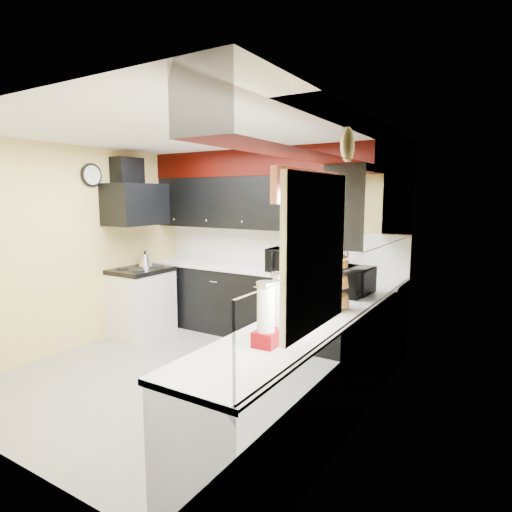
% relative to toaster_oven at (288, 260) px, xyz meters
% --- Properties ---
extents(ground, '(3.60, 3.60, 0.00)m').
position_rel_toaster_oven_xyz_m(ground, '(-0.38, -1.46, -1.09)').
color(ground, gray).
rests_on(ground, ground).
extents(wall_back, '(3.60, 0.06, 2.50)m').
position_rel_toaster_oven_xyz_m(wall_back, '(-0.38, 0.34, 0.16)').
color(wall_back, '#E0C666').
rests_on(wall_back, ground).
extents(wall_right, '(0.06, 3.60, 2.50)m').
position_rel_toaster_oven_xyz_m(wall_right, '(1.42, -1.46, 0.16)').
color(wall_right, '#E0C666').
rests_on(wall_right, ground).
extents(wall_left, '(0.06, 3.60, 2.50)m').
position_rel_toaster_oven_xyz_m(wall_left, '(-2.18, -1.46, 0.16)').
color(wall_left, '#E0C666').
rests_on(wall_left, ground).
extents(ceiling, '(3.60, 3.60, 0.06)m').
position_rel_toaster_oven_xyz_m(ceiling, '(-0.38, -1.46, 1.41)').
color(ceiling, white).
rests_on(ceiling, wall_back).
extents(cab_back, '(3.60, 0.60, 0.90)m').
position_rel_toaster_oven_xyz_m(cab_back, '(-0.38, 0.04, -0.64)').
color(cab_back, black).
rests_on(cab_back, ground).
extents(cab_right, '(0.60, 3.00, 0.90)m').
position_rel_toaster_oven_xyz_m(cab_right, '(1.12, -1.76, -0.64)').
color(cab_right, black).
rests_on(cab_right, ground).
extents(counter_back, '(3.62, 0.64, 0.04)m').
position_rel_toaster_oven_xyz_m(counter_back, '(-0.38, 0.04, -0.17)').
color(counter_back, white).
rests_on(counter_back, cab_back).
extents(counter_right, '(0.64, 3.02, 0.04)m').
position_rel_toaster_oven_xyz_m(counter_right, '(1.12, -1.76, -0.17)').
color(counter_right, white).
rests_on(counter_right, cab_right).
extents(splash_back, '(3.60, 0.02, 0.50)m').
position_rel_toaster_oven_xyz_m(splash_back, '(-0.38, 0.33, 0.10)').
color(splash_back, white).
rests_on(splash_back, counter_back).
extents(splash_right, '(0.02, 3.60, 0.50)m').
position_rel_toaster_oven_xyz_m(splash_right, '(1.41, -1.46, 0.10)').
color(splash_right, white).
rests_on(splash_right, counter_right).
extents(upper_back, '(2.60, 0.35, 0.70)m').
position_rel_toaster_oven_xyz_m(upper_back, '(-0.88, 0.17, 0.71)').
color(upper_back, black).
rests_on(upper_back, wall_back).
extents(upper_right, '(0.35, 1.80, 0.70)m').
position_rel_toaster_oven_xyz_m(upper_right, '(1.24, -0.56, 0.71)').
color(upper_right, black).
rests_on(upper_right, wall_right).
extents(soffit_back, '(3.60, 0.36, 0.35)m').
position_rel_toaster_oven_xyz_m(soffit_back, '(-0.38, 0.16, 1.24)').
color(soffit_back, black).
rests_on(soffit_back, wall_back).
extents(soffit_right, '(0.36, 3.24, 0.35)m').
position_rel_toaster_oven_xyz_m(soffit_right, '(1.24, -1.64, 1.24)').
color(soffit_right, black).
rests_on(soffit_right, wall_right).
extents(stove, '(0.60, 0.75, 0.86)m').
position_rel_toaster_oven_xyz_m(stove, '(-1.88, -0.71, -0.66)').
color(stove, white).
rests_on(stove, ground).
extents(cooktop, '(0.62, 0.77, 0.06)m').
position_rel_toaster_oven_xyz_m(cooktop, '(-1.88, -0.71, -0.20)').
color(cooktop, black).
rests_on(cooktop, stove).
extents(hood, '(0.50, 0.78, 0.55)m').
position_rel_toaster_oven_xyz_m(hood, '(-1.93, -0.71, 0.69)').
color(hood, black).
rests_on(hood, wall_left).
extents(hood_duct, '(0.24, 0.40, 0.40)m').
position_rel_toaster_oven_xyz_m(hood_duct, '(-2.06, -0.71, 1.11)').
color(hood_duct, black).
rests_on(hood_duct, wall_left).
extents(window, '(0.03, 0.86, 0.96)m').
position_rel_toaster_oven_xyz_m(window, '(1.40, -2.36, 0.46)').
color(window, white).
rests_on(window, wall_right).
extents(valance, '(0.04, 0.88, 0.20)m').
position_rel_toaster_oven_xyz_m(valance, '(1.35, -2.36, 0.86)').
color(valance, red).
rests_on(valance, wall_right).
extents(pan_top, '(0.03, 0.22, 0.40)m').
position_rel_toaster_oven_xyz_m(pan_top, '(0.44, 0.09, 0.91)').
color(pan_top, black).
rests_on(pan_top, upper_back).
extents(pan_mid, '(0.03, 0.28, 0.46)m').
position_rel_toaster_oven_xyz_m(pan_mid, '(0.44, -0.04, 0.66)').
color(pan_mid, black).
rests_on(pan_mid, upper_back).
extents(pan_low, '(0.03, 0.24, 0.42)m').
position_rel_toaster_oven_xyz_m(pan_low, '(0.44, 0.22, 0.63)').
color(pan_low, black).
rests_on(pan_low, upper_back).
extents(cut_board, '(0.03, 0.26, 0.35)m').
position_rel_toaster_oven_xyz_m(cut_board, '(0.45, -0.16, 0.71)').
color(cut_board, white).
rests_on(cut_board, upper_back).
extents(baskets, '(0.27, 0.27, 0.50)m').
position_rel_toaster_oven_xyz_m(baskets, '(1.14, -1.41, 0.09)').
color(baskets, brown).
rests_on(baskets, upper_right).
extents(clock, '(0.03, 0.30, 0.30)m').
position_rel_toaster_oven_xyz_m(clock, '(-2.15, -1.21, 1.06)').
color(clock, black).
rests_on(clock, wall_left).
extents(deco_plate, '(0.03, 0.24, 0.24)m').
position_rel_toaster_oven_xyz_m(deco_plate, '(1.39, -1.81, 1.16)').
color(deco_plate, white).
rests_on(deco_plate, wall_right).
extents(toaster_oven, '(0.53, 0.46, 0.29)m').
position_rel_toaster_oven_xyz_m(toaster_oven, '(0.00, 0.00, 0.00)').
color(toaster_oven, black).
rests_on(toaster_oven, counter_back).
extents(microwave, '(0.36, 0.50, 0.26)m').
position_rel_toaster_oven_xyz_m(microwave, '(1.11, -0.81, -0.01)').
color(microwave, black).
rests_on(microwave, counter_right).
extents(utensil_crock, '(0.19, 0.19, 0.17)m').
position_rel_toaster_oven_xyz_m(utensil_crock, '(0.72, 0.07, -0.06)').
color(utensil_crock, silver).
rests_on(utensil_crock, counter_back).
extents(knife_block, '(0.15, 0.18, 0.24)m').
position_rel_toaster_oven_xyz_m(knife_block, '(0.41, 0.10, -0.03)').
color(knife_block, black).
rests_on(knife_block, counter_back).
extents(kettle, '(0.22, 0.22, 0.17)m').
position_rel_toaster_oven_xyz_m(kettle, '(-1.96, -0.54, -0.08)').
color(kettle, '#B5B6BA').
rests_on(kettle, cooktop).
extents(dispenser_a, '(0.15, 0.15, 0.39)m').
position_rel_toaster_oven_xyz_m(dispenser_a, '(1.13, -2.50, 0.05)').
color(dispenser_a, '#630A0D').
rests_on(dispenser_a, counter_right).
extents(dispenser_b, '(0.21, 0.21, 0.44)m').
position_rel_toaster_oven_xyz_m(dispenser_b, '(1.14, -2.32, 0.07)').
color(dispenser_b, '#6C0012').
rests_on(dispenser_b, counter_right).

